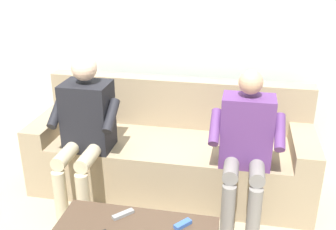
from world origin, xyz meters
name	(u,v)px	position (x,y,z in m)	size (l,w,h in m)	color
back_wall	(184,27)	(0.00, -0.69, 1.30)	(5.25, 0.06, 2.60)	silver
couch	(172,153)	(0.00, -0.13, 0.31)	(2.34, 0.80, 0.89)	#9E896B
person_left_seated	(246,142)	(-0.62, 0.27, 0.66)	(0.53, 0.49, 1.18)	#5B3370
person_right_seated	(85,125)	(0.62, 0.25, 0.69)	(0.52, 0.61, 1.22)	black
remote_blue	(183,224)	(-0.27, 0.96, 0.42)	(0.12, 0.04, 0.03)	#3860B7
remote_gray	(123,214)	(0.11, 0.94, 0.42)	(0.14, 0.04, 0.02)	gray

